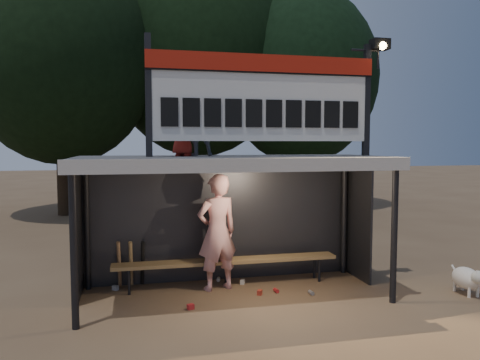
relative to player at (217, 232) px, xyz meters
name	(u,v)px	position (x,y,z in m)	size (l,w,h in m)	color
ground	(234,295)	(0.21, -0.39, -1.01)	(80.00, 80.00, 0.00)	brown
player	(217,232)	(0.00, 0.00, 0.00)	(0.73, 0.48, 2.01)	white
child_a	(196,122)	(-0.34, 0.00, 1.89)	(0.56, 0.44, 1.15)	gray
child_b	(183,127)	(-0.57, -0.05, 1.80)	(0.47, 0.31, 0.96)	maroon
dugout_shelter	(231,184)	(0.21, -0.15, 0.84)	(5.10, 2.08, 2.32)	#3E3E40
scoreboard_assembly	(267,95)	(0.76, -0.40, 2.32)	(4.10, 0.27, 1.99)	black
bench	(227,262)	(0.21, 0.16, -0.57)	(4.00, 0.35, 0.48)	olive
tree_left	(61,57)	(-3.79, 9.61, 4.51)	(6.46, 6.46, 9.27)	black
tree_mid	(198,53)	(1.21, 11.11, 5.16)	(7.22, 7.22, 10.36)	#322316
tree_right	(301,77)	(5.21, 10.11, 4.18)	(6.08, 6.08, 8.72)	black
dog	(468,278)	(4.04, -1.21, -0.73)	(0.36, 0.81, 0.49)	#F0E3D0
bats	(131,264)	(-1.46, 0.43, -0.58)	(0.48, 0.33, 0.84)	#926844
litter	(229,290)	(0.17, -0.20, -0.97)	(3.31, 1.47, 0.08)	red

